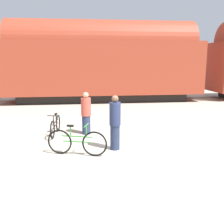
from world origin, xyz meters
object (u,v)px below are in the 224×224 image
Objects in this scene: person_in_navy at (115,123)px; bicycle_black at (55,126)px; freight_train at (103,59)px; bicycle_green at (77,142)px; person_in_red at (86,113)px.

bicycle_black is at bearing 66.07° from person_in_navy.
bicycle_green is at bearing -99.09° from freight_train.
freight_train is 24.94× the size of bicycle_black.
freight_train is 8.81m from bicycle_black.
bicycle_green is 1.05× the size of bicycle_black.
bicycle_green is at bearing 126.78° from person_in_navy.
person_in_red is at bearing -99.31° from freight_train.
bicycle_black is 2.86m from person_in_navy.
person_in_navy is 2.08m from person_in_red.
freight_train is at bearing 141.53° from person_in_red.
freight_train is 23.84× the size of bicycle_green.
person_in_red is (0.33, 2.27, 0.41)m from bicycle_green.
person_in_red is at bearing -1.72° from bicycle_black.
bicycle_black is at bearing -107.26° from freight_train.
bicycle_green is 2.46m from bicycle_black.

